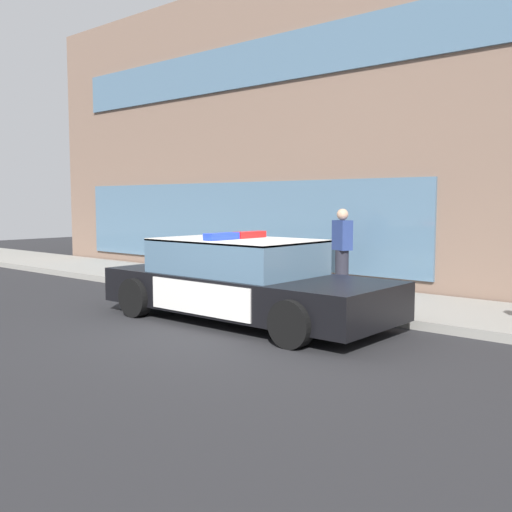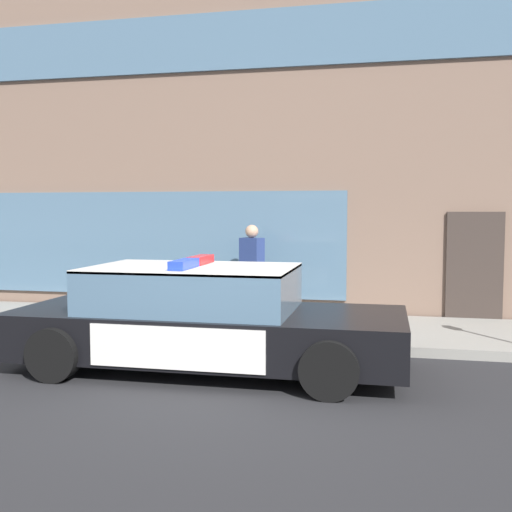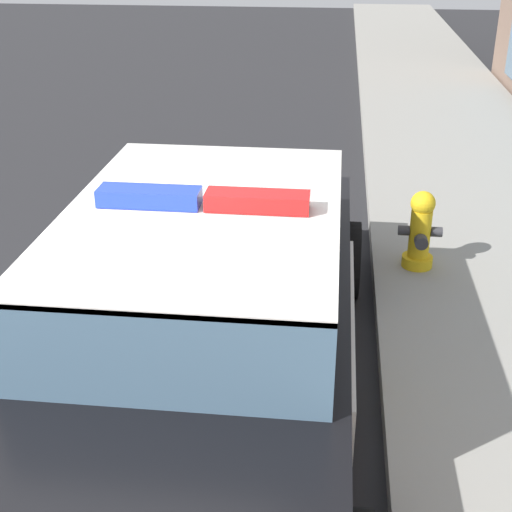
% 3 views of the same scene
% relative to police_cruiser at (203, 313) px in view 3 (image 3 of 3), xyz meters
% --- Properties ---
extents(ground, '(48.00, 48.00, 0.00)m').
position_rel_police_cruiser_xyz_m(ground, '(0.65, -0.62, -0.68)').
color(ground, '#262628').
extents(police_cruiser, '(5.17, 2.17, 1.49)m').
position_rel_police_cruiser_xyz_m(police_cruiser, '(0.00, 0.00, 0.00)').
color(police_cruiser, black).
rests_on(police_cruiser, ground).
extents(fire_hydrant, '(0.34, 0.39, 0.73)m').
position_rel_police_cruiser_xyz_m(fire_hydrant, '(-1.99, 1.62, -0.18)').
color(fire_hydrant, gold).
rests_on(fire_hydrant, sidewalk).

